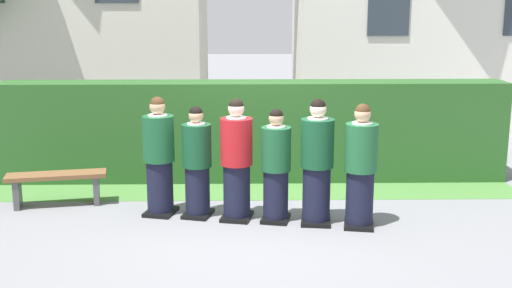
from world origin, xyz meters
name	(u,v)px	position (x,y,z in m)	size (l,w,h in m)	color
ground_plane	(256,220)	(0.00, 0.00, 0.00)	(60.00, 60.00, 0.00)	slate
student_front_row_0	(159,159)	(-1.32, 0.28, 0.78)	(0.49, 0.55, 1.64)	black
student_front_row_1	(197,165)	(-0.80, 0.18, 0.73)	(0.45, 0.51, 1.53)	black
student_in_red_blazer	(237,162)	(-0.26, 0.06, 0.79)	(0.47, 0.56, 1.65)	black
student_front_row_3	(276,168)	(0.26, -0.03, 0.72)	(0.44, 0.52, 1.53)	black
student_front_row_4	(317,165)	(0.80, -0.13, 0.80)	(0.44, 0.55, 1.67)	black
student_front_row_5	(361,169)	(1.35, -0.28, 0.77)	(0.45, 0.53, 1.63)	black
hedge	(253,131)	(0.00, 2.10, 0.81)	(8.25, 0.70, 1.63)	#285623
wooden_bench	(57,182)	(-2.86, 0.69, 0.35)	(1.44, 0.61, 0.48)	brown
lawn_strip	(254,192)	(0.00, 1.30, 0.00)	(8.25, 0.90, 0.01)	#477A38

